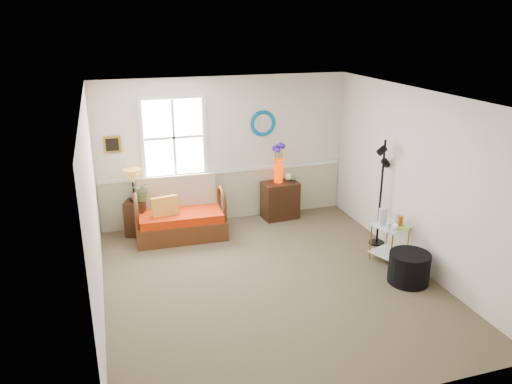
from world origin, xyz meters
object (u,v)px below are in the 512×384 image
object	(u,v)px
side_table	(389,243)
ottoman	(409,268)
lamp_stand	(137,218)
floor_lamp	(381,194)
loveseat	(180,210)
cabinet	(280,200)

from	to	relation	value
side_table	ottoman	xyz separation A→B (m)	(-0.09, -0.67, -0.07)
lamp_stand	floor_lamp	size ratio (longest dim) A/B	0.35
ottoman	lamp_stand	bearing A→B (deg)	141.26
loveseat	lamp_stand	bearing A→B (deg)	158.89
side_table	floor_lamp	bearing A→B (deg)	75.72
lamp_stand	ottoman	size ratio (longest dim) A/B	1.07
loveseat	floor_lamp	world-z (taller)	floor_lamp
loveseat	floor_lamp	bearing A→B (deg)	-20.77
lamp_stand	side_table	bearing A→B (deg)	-30.84
side_table	floor_lamp	size ratio (longest dim) A/B	0.33
loveseat	side_table	distance (m)	3.43
loveseat	floor_lamp	distance (m)	3.31
loveseat	cabinet	xyz separation A→B (m)	(1.90, 0.30, -0.14)
loveseat	cabinet	bearing A→B (deg)	10.58
loveseat	cabinet	distance (m)	1.93
side_table	floor_lamp	distance (m)	0.84
lamp_stand	floor_lamp	xyz separation A→B (m)	(3.74, -1.55, 0.57)
cabinet	ottoman	world-z (taller)	cabinet
lamp_stand	cabinet	world-z (taller)	cabinet
lamp_stand	cabinet	xyz separation A→B (m)	(2.60, 0.00, 0.04)
cabinet	floor_lamp	distance (m)	2.00
side_table	ottoman	bearing A→B (deg)	-97.28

